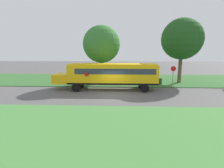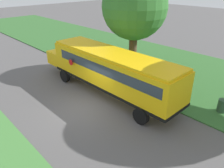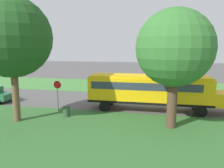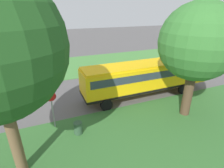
{
  "view_description": "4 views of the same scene",
  "coord_description": "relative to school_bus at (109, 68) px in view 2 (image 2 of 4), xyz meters",
  "views": [
    {
      "loc": [
        18.18,
        0.76,
        4.69
      ],
      "look_at": [
        -0.02,
        -0.04,
        1.2
      ],
      "focal_mm": 28.0,
      "sensor_mm": 36.0,
      "label": 1
    },
    {
      "loc": [
        6.96,
        9.97,
        7.55
      ],
      "look_at": [
        -1.88,
        0.72,
        1.36
      ],
      "focal_mm": 35.0,
      "sensor_mm": 36.0,
      "label": 2
    },
    {
      "loc": [
        -21.87,
        -0.67,
        5.63
      ],
      "look_at": [
        -0.61,
        3.66,
        1.93
      ],
      "focal_mm": 35.0,
      "sensor_mm": 36.0,
      "label": 3
    },
    {
      "loc": [
        -15.32,
        7.83,
        7.58
      ],
      "look_at": [
        -1.56,
        2.16,
        1.16
      ],
      "focal_mm": 28.0,
      "sensor_mm": 36.0,
      "label": 4
    }
  ],
  "objects": [
    {
      "name": "oak_tree_beside_bus",
      "position": [
        -4.05,
        -1.33,
        3.73
      ],
      "size": [
        5.18,
        5.18,
        8.16
      ],
      "color": "#4C3826",
      "rests_on": "ground"
    },
    {
      "name": "grass_verge",
      "position": [
        -7.35,
        0.36,
        -1.88
      ],
      "size": [
        12.0,
        80.0,
        0.08
      ],
      "primitive_type": "cube",
      "color": "#33662D",
      "rests_on": "ground"
    },
    {
      "name": "trash_bin",
      "position": [
        -3.28,
        6.7,
        -1.47
      ],
      "size": [
        0.56,
        0.56,
        0.9
      ],
      "primitive_type": "cylinder",
      "color": "#2D4C33",
      "rests_on": "ground"
    },
    {
      "name": "ground_plane",
      "position": [
        2.65,
        0.36,
        -1.92
      ],
      "size": [
        120.0,
        120.0,
        0.0
      ],
      "primitive_type": "plane",
      "color": "#565454"
    },
    {
      "name": "school_bus",
      "position": [
        0.0,
        0.0,
        0.0
      ],
      "size": [
        2.84,
        12.42,
        3.16
      ],
      "color": "yellow",
      "rests_on": "ground"
    }
  ]
}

